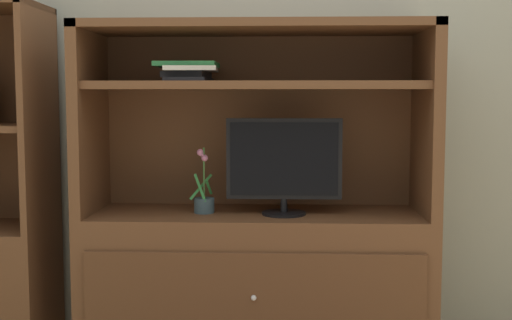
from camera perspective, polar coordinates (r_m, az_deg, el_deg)
painted_rear_wall at (r=3.46m, az=0.28°, el=9.06°), size 6.00×0.10×2.80m
media_console at (r=3.19m, az=0.04°, el=-7.13°), size 1.60×0.57×1.51m
tv_monitor at (r=3.07m, az=2.38°, el=-0.32°), size 0.52×0.20×0.44m
potted_plant at (r=3.14m, az=-4.41°, el=-3.34°), size 0.11×0.12×0.30m
magazine_stack at (r=3.13m, az=-5.70°, el=7.46°), size 0.29×0.35×0.09m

